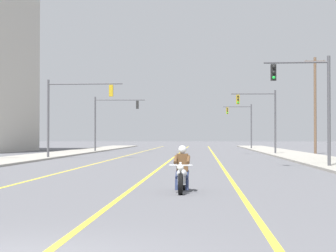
% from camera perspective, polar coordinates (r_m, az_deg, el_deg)
% --- Properties ---
extents(lane_stripe_center, '(0.16, 100.00, 0.01)m').
position_cam_1_polar(lane_stripe_center, '(53.00, 0.81, -2.92)').
color(lane_stripe_center, yellow).
rests_on(lane_stripe_center, ground).
extents(lane_stripe_left, '(0.16, 100.00, 0.01)m').
position_cam_1_polar(lane_stripe_left, '(53.38, -4.00, -2.90)').
color(lane_stripe_left, yellow).
rests_on(lane_stripe_left, ground).
extents(lane_stripe_right, '(0.16, 100.00, 0.01)m').
position_cam_1_polar(lane_stripe_right, '(52.96, 4.59, -2.92)').
color(lane_stripe_right, yellow).
rests_on(lane_stripe_right, ground).
extents(sidewalk_kerb_right, '(4.40, 110.00, 0.14)m').
position_cam_1_polar(sidewalk_kerb_right, '(48.68, 13.27, -2.98)').
color(sidewalk_kerb_right, '#9E998E').
rests_on(sidewalk_kerb_right, ground).
extents(sidewalk_kerb_left, '(4.40, 110.00, 0.14)m').
position_cam_1_polar(sidewalk_kerb_left, '(49.83, -12.53, -2.94)').
color(sidewalk_kerb_left, '#9E998E').
rests_on(sidewalk_kerb_left, ground).
extents(motorcycle_with_rider, '(0.70, 2.19, 1.46)m').
position_cam_1_polar(motorcycle_with_rider, '(18.21, 1.38, -4.68)').
color(motorcycle_with_rider, black).
rests_on(motorcycle_with_rider, ground).
extents(traffic_signal_near_right, '(3.64, 0.37, 6.20)m').
position_cam_1_polar(traffic_signal_near_right, '(33.02, 13.82, 2.94)').
color(traffic_signal_near_right, '#47474C').
rests_on(traffic_signal_near_right, ground).
extents(traffic_signal_near_left, '(5.95, 0.37, 6.20)m').
position_cam_1_polar(traffic_signal_near_left, '(45.93, -9.59, 2.00)').
color(traffic_signal_near_left, '#47474C').
rests_on(traffic_signal_near_left, ground).
extents(traffic_signal_mid_right, '(4.29, 0.45, 6.20)m').
position_cam_1_polar(traffic_signal_mid_right, '(56.36, 9.28, 1.33)').
color(traffic_signal_mid_right, '#47474C').
rests_on(traffic_signal_mid_right, ground).
extents(traffic_signal_mid_left, '(5.66, 0.58, 6.20)m').
position_cam_1_polar(traffic_signal_mid_left, '(65.33, -5.73, 1.07)').
color(traffic_signal_mid_left, '#47474C').
rests_on(traffic_signal_mid_left, ground).
extents(traffic_signal_far_right, '(3.95, 0.37, 6.20)m').
position_cam_1_polar(traffic_signal_far_right, '(80.34, 7.40, 0.61)').
color(traffic_signal_far_right, '#47474C').
rests_on(traffic_signal_far_right, ground).
extents(utility_pole_right_far, '(2.03, 0.26, 9.50)m').
position_cam_1_polar(utility_pole_right_far, '(58.51, 14.25, 2.14)').
color(utility_pole_right_far, brown).
rests_on(utility_pole_right_far, ground).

